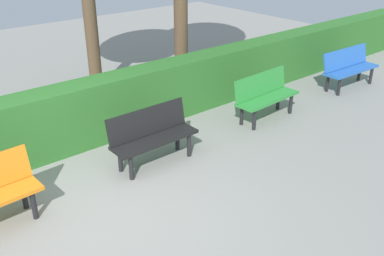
% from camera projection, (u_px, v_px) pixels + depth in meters
% --- Properties ---
extents(ground_plane, '(22.97, 22.97, 0.00)m').
position_uv_depth(ground_plane, '(107.00, 209.00, 5.68)').
color(ground_plane, gray).
extents(bench_blue, '(1.53, 0.53, 0.86)m').
position_uv_depth(bench_blue, '(349.00, 66.00, 9.67)').
color(bench_blue, blue).
rests_on(bench_blue, ground_plane).
extents(bench_green, '(1.41, 0.52, 0.86)m').
position_uv_depth(bench_green, '(265.00, 94.00, 8.12)').
color(bench_green, '#2D8C38').
rests_on(bench_green, ground_plane).
extents(bench_black, '(1.38, 0.46, 0.86)m').
position_uv_depth(bench_black, '(152.00, 134.00, 6.60)').
color(bench_black, black).
rests_on(bench_black, ground_plane).
extents(hedge_row, '(18.97, 0.55, 1.06)m').
position_uv_depth(hedge_row, '(109.00, 107.00, 7.42)').
color(hedge_row, '#2D6B28').
rests_on(hedge_row, ground_plane).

